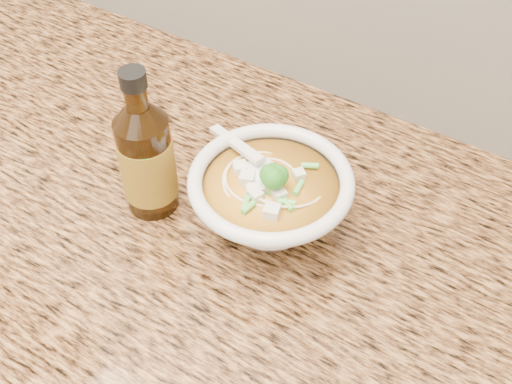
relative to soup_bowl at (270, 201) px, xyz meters
The scene contains 4 objects.
cabinet 0.58m from the soup_bowl, behind, with size 4.00×0.65×0.86m, color #371F10.
counter_slab 0.28m from the soup_bowl, behind, with size 4.00×0.68×0.04m, color #A06E3A.
soup_bowl is the anchor object (origin of this frame).
hot_sauce_bottle 0.15m from the soup_bowl, 163.00° to the right, with size 0.07×0.07×0.20m.
Camera 1 is at (0.53, 1.27, 1.50)m, focal length 45.00 mm.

